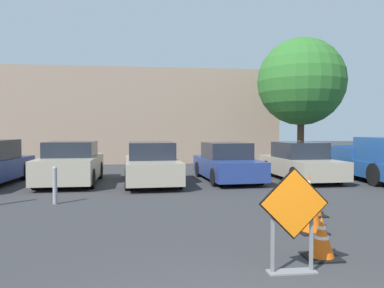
# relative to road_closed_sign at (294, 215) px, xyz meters

# --- Properties ---
(ground_plane) EXTENTS (96.00, 96.00, 0.00)m
(ground_plane) POSITION_rel_road_closed_sign_xyz_m (-0.99, 8.16, -0.77)
(ground_plane) COLOR #333335
(road_closed_sign) EXTENTS (0.93, 0.20, 1.38)m
(road_closed_sign) POSITION_rel_road_closed_sign_xyz_m (0.00, 0.00, 0.00)
(road_closed_sign) COLOR black
(road_closed_sign) RESTS_ON ground_plane
(traffic_cone_nearest) EXTENTS (0.49, 0.49, 0.61)m
(traffic_cone_nearest) POSITION_rel_road_closed_sign_xyz_m (0.64, 0.52, -0.48)
(traffic_cone_nearest) COLOR black
(traffic_cone_nearest) RESTS_ON ground_plane
(traffic_cone_second) EXTENTS (0.50, 0.50, 0.78)m
(traffic_cone_second) POSITION_rel_road_closed_sign_xyz_m (1.11, 1.85, -0.39)
(traffic_cone_second) COLOR black
(traffic_cone_second) RESTS_ON ground_plane
(traffic_cone_third) EXTENTS (0.48, 0.48, 0.60)m
(traffic_cone_third) POSITION_rel_road_closed_sign_xyz_m (1.73, 3.10, -0.48)
(traffic_cone_third) COLOR black
(traffic_cone_third) RESTS_ON ground_plane
(traffic_cone_fourth) EXTENTS (0.38, 0.38, 0.76)m
(traffic_cone_fourth) POSITION_rel_road_closed_sign_xyz_m (2.20, 4.38, -0.40)
(traffic_cone_fourth) COLOR black
(traffic_cone_fourth) RESTS_ON ground_plane
(parked_car_second) EXTENTS (1.94, 4.05, 1.46)m
(parked_car_second) POSITION_rel_road_closed_sign_xyz_m (-4.49, 8.84, -0.09)
(parked_car_second) COLOR #A39984
(parked_car_second) RESTS_ON ground_plane
(parked_car_third) EXTENTS (1.97, 4.44, 1.44)m
(parked_car_third) POSITION_rel_road_closed_sign_xyz_m (-1.70, 8.53, -0.10)
(parked_car_third) COLOR #A39984
(parked_car_third) RESTS_ON ground_plane
(parked_car_fourth) EXTENTS (1.99, 4.28, 1.40)m
(parked_car_fourth) POSITION_rel_road_closed_sign_xyz_m (1.08, 8.96, -0.13)
(parked_car_fourth) COLOR navy
(parked_car_fourth) RESTS_ON ground_plane
(parked_car_fifth) EXTENTS (1.89, 4.25, 1.41)m
(parked_car_fifth) POSITION_rel_road_closed_sign_xyz_m (3.87, 8.85, -0.12)
(parked_car_fifth) COLOR #A39984
(parked_car_fifth) RESTS_ON ground_plane
(pickup_truck) EXTENTS (2.21, 5.39, 1.61)m
(pickup_truck) POSITION_rel_road_closed_sign_xyz_m (6.64, 8.16, -0.04)
(pickup_truck) COLOR navy
(pickup_truck) RESTS_ON ground_plane
(bollard_nearest) EXTENTS (0.12, 0.12, 0.95)m
(bollard_nearest) POSITION_rel_road_closed_sign_xyz_m (-4.16, 5.13, -0.27)
(bollard_nearest) COLOR gray
(bollard_nearest) RESTS_ON ground_plane
(building_facade_backdrop) EXTENTS (17.04, 5.00, 5.31)m
(building_facade_backdrop) POSITION_rel_road_closed_sign_xyz_m (-2.81, 18.57, 1.89)
(building_facade_backdrop) COLOR gray
(building_facade_backdrop) RESTS_ON ground_plane
(street_tree_behind_lot) EXTENTS (4.11, 4.11, 6.21)m
(street_tree_behind_lot) POSITION_rel_road_closed_sign_xyz_m (5.42, 12.42, 3.37)
(street_tree_behind_lot) COLOR #513823
(street_tree_behind_lot) RESTS_ON ground_plane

